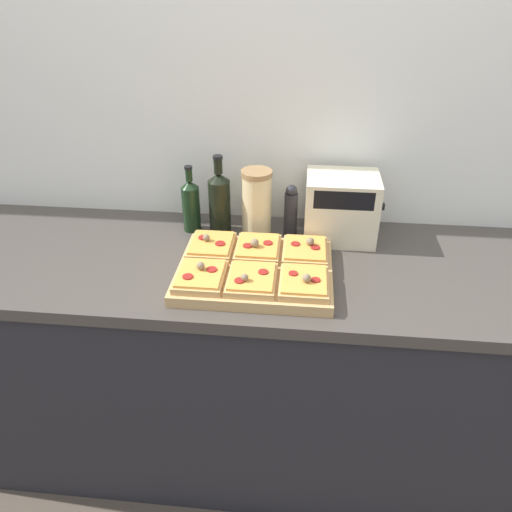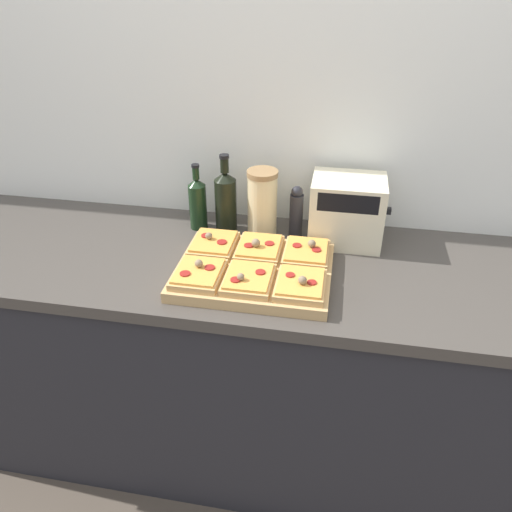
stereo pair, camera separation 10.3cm
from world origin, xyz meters
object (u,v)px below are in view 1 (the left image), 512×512
(wine_bottle, at_px, (220,201))
(grain_jar_tall, at_px, (257,203))
(olive_oil_bottle, at_px, (191,205))
(pepper_mill, at_px, (291,211))
(toaster_oven, at_px, (341,208))
(cutting_board, at_px, (255,271))

(wine_bottle, relative_size, grain_jar_tall, 1.20)
(grain_jar_tall, bearing_deg, olive_oil_bottle, 180.00)
(wine_bottle, xyz_separation_m, pepper_mill, (0.25, -0.00, -0.02))
(olive_oil_bottle, bearing_deg, toaster_oven, -0.09)
(grain_jar_tall, distance_m, toaster_oven, 0.29)
(cutting_board, xyz_separation_m, wine_bottle, (-0.16, 0.28, 0.10))
(wine_bottle, bearing_deg, pepper_mill, -0.00)
(olive_oil_bottle, distance_m, wine_bottle, 0.10)
(olive_oil_bottle, relative_size, wine_bottle, 0.86)
(cutting_board, distance_m, pepper_mill, 0.31)
(cutting_board, distance_m, olive_oil_bottle, 0.39)
(olive_oil_bottle, bearing_deg, cutting_board, -47.54)
(wine_bottle, height_order, pepper_mill, wine_bottle)
(grain_jar_tall, distance_m, pepper_mill, 0.12)
(pepper_mill, bearing_deg, wine_bottle, 180.00)
(cutting_board, height_order, grain_jar_tall, grain_jar_tall)
(olive_oil_bottle, xyz_separation_m, pepper_mill, (0.36, 0.00, -0.01))
(olive_oil_bottle, bearing_deg, wine_bottle, 0.00)
(wine_bottle, xyz_separation_m, grain_jar_tall, (0.13, -0.00, 0.00))
(olive_oil_bottle, distance_m, toaster_oven, 0.53)
(olive_oil_bottle, xyz_separation_m, wine_bottle, (0.10, 0.00, 0.02))
(grain_jar_tall, bearing_deg, pepper_mill, 0.00)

